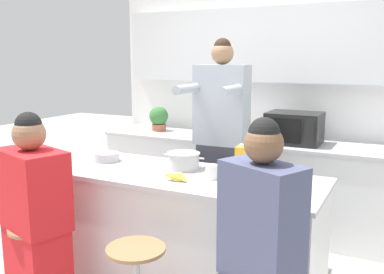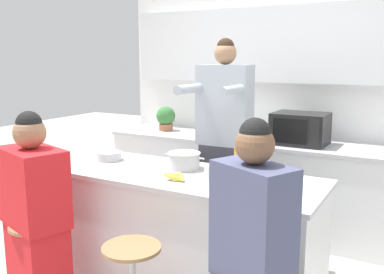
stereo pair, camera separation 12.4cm
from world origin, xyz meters
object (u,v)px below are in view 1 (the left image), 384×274
Objects in this scene: potted_plant at (159,118)px; microwave at (294,128)px; cooking_pot at (183,161)px; fruit_bowl at (107,157)px; coffee_cup_near at (212,172)px; juice_carton at (242,161)px; bar_stool_leftmost at (39,271)px; person_cooking at (221,154)px; banana_bunch at (177,177)px; person_wrapped_blanket at (35,225)px; kitchen_island at (187,236)px.

microwave is at bearing -1.72° from potted_plant.
fruit_bowl is at bearing -175.12° from cooking_pot.
juice_carton is at bearing 48.13° from coffee_cup_near.
cooking_pot is at bearing 4.88° from fruit_bowl.
fruit_bowl reaches higher than bar_stool_leftmost.
fruit_bowl is at bearing -142.28° from person_cooking.
coffee_cup_near is at bearing 34.40° from banana_bunch.
person_cooking reaches higher than banana_bunch.
person_wrapped_blanket is 1.18m from coffee_cup_near.
person_wrapped_blanket is 1.40m from juice_carton.
fruit_bowl is (0.01, 0.74, 0.29)m from person_wrapped_blanket.
coffee_cup_near is 0.42× the size of potted_plant.
fruit_bowl is 1.68× the size of coffee_cup_near.
juice_carton reaches higher than fruit_bowl.
coffee_cup_near reaches higher than bar_stool_leftmost.
banana_bunch is at bearing -87.27° from kitchen_island.
kitchen_island is 1.62m from microwave.
person_cooking is at bearing 82.83° from cooking_pot.
person_cooking reaches higher than bar_stool_leftmost.
cooking_pot reaches higher than fruit_bowl.
kitchen_island reaches higher than bar_stool_leftmost.
person_cooking is 3.76× the size of microwave.
kitchen_island is 2.96× the size of bar_stool_leftmost.
juice_carton is (0.44, 0.01, 0.04)m from cooking_pot.
microwave reaches higher than bar_stool_leftmost.
bar_stool_leftmost is at bearing -143.83° from juice_carton.
juice_carton reaches higher than kitchen_island.
juice_carton reaches higher than banana_bunch.
potted_plant is at bearing 126.92° from cooking_pot.
juice_carton is (1.09, 0.80, 0.36)m from person_wrapped_blanket.
person_cooking is at bearing 92.45° from banana_bunch.
coffee_cup_near is at bearing -8.23° from kitchen_island.
bar_stool_leftmost is at bearing -120.46° from person_cooking.
fruit_bowl is 1.79m from microwave.
person_wrapped_blanket reaches higher than cooking_pot.
potted_plant reaches higher than cooking_pot.
juice_carton is (1.09, 0.80, 0.68)m from bar_stool_leftmost.
microwave is at bearing 88.46° from juice_carton.
person_wrapped_blanket is 7.83× the size of banana_bunch.
bar_stool_leftmost is 1.09m from banana_bunch.
cooking_pot is at bearing 67.93° from person_wrapped_blanket.
juice_carton is at bearing -56.46° from person_cooking.
person_wrapped_blanket is at bearing -145.92° from coffee_cup_near.
coffee_cup_near is at bearing -6.00° from fruit_bowl.
person_cooking reaches higher than coffee_cup_near.
fruit_bowl is at bearing -74.60° from potted_plant.
person_cooking is 9.63× the size of fruit_bowl.
juice_carton is at bearing 3.43° from fruit_bowl.
fruit_bowl is (0.01, 0.73, 0.61)m from bar_stool_leftmost.
person_cooking is 5.68× the size of cooking_pot.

